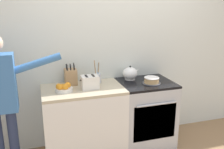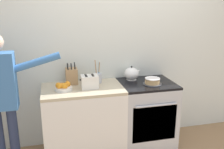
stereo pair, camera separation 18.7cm
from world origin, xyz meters
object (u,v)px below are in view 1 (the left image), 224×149
tea_kettle (130,73)px  fruit_bowl (64,88)px  stove_range (145,113)px  utensil_crock (97,78)px  toaster (90,82)px  person_baker (1,95)px  layer_cake (152,81)px  knife_block (71,77)px

tea_kettle → fruit_bowl: (-0.92, -0.22, -0.04)m
stove_range → utensil_crock: bearing=166.2°
toaster → person_baker: (-0.99, -0.08, -0.02)m
tea_kettle → fruit_bowl: tea_kettle is taller
stove_range → tea_kettle: (-0.16, 0.17, 0.53)m
tea_kettle → person_baker: bearing=-169.6°
stove_range → toaster: bearing=-177.6°
toaster → person_baker: 0.99m
stove_range → person_baker: person_baker is taller
tea_kettle → utensil_crock: bearing=-177.6°
utensil_crock → person_baker: (-1.12, -0.27, -0.01)m
toaster → layer_cake: bearing=-3.2°
fruit_bowl → knife_block: bearing=63.3°
person_baker → fruit_bowl: bearing=-8.3°
stove_range → layer_cake: size_ratio=3.78×
layer_cake → tea_kettle: tea_kettle is taller
layer_cake → utensil_crock: size_ratio=0.79×
knife_block → layer_cake: bearing=-15.2°
layer_cake → stove_range: bearing=117.3°
tea_kettle → toaster: (-0.60, -0.21, -0.00)m
knife_block → utensil_crock: size_ratio=0.92×
tea_kettle → person_baker: 1.62m
knife_block → person_baker: person_baker is taller
layer_cake → person_baker: 1.79m
utensil_crock → fruit_bowl: (-0.45, -0.20, -0.03)m
knife_block → person_baker: size_ratio=0.17×
fruit_bowl → toaster: 0.32m
layer_cake → knife_block: (-1.00, 0.27, 0.06)m
layer_cake → knife_block: knife_block is taller
utensil_crock → fruit_bowl: utensil_crock is taller
layer_cake → knife_block: size_ratio=0.85×
tea_kettle → layer_cake: bearing=-51.9°
tea_kettle → knife_block: (-0.80, 0.02, 0.02)m
fruit_bowl → person_baker: bearing=-174.1°
toaster → person_baker: size_ratio=0.14×
tea_kettle → knife_block: bearing=178.7°
tea_kettle → utensil_crock: utensil_crock is taller
knife_block → person_baker: 0.85m
stove_range → toaster: size_ratio=4.04×
knife_block → toaster: (0.20, -0.23, -0.02)m
stove_range → person_baker: bearing=-176.2°
stove_range → knife_block: 1.12m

